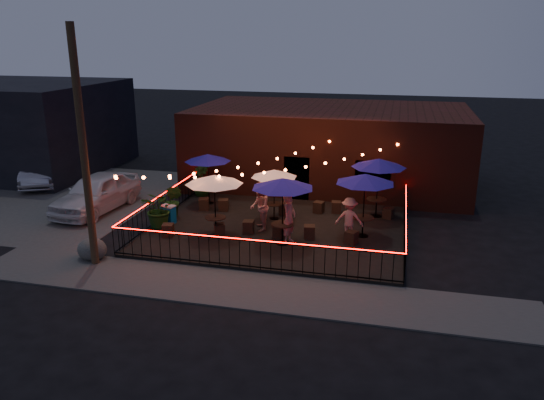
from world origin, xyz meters
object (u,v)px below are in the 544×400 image
(utility_pole, at_px, (84,151))
(cafe_table_0, at_px, (214,180))
(cafe_table_2, at_px, (283,184))
(cafe_table_3, at_px, (274,174))
(cooler, at_px, (168,214))
(cafe_table_4, at_px, (365,179))
(boulder, at_px, (92,249))
(cafe_table_1, at_px, (208,158))
(cafe_table_5, at_px, (379,164))

(utility_pole, xyz_separation_m, cafe_table_0, (3.29, 3.21, -1.63))
(cafe_table_2, bearing_deg, cafe_table_0, 175.19)
(utility_pole, height_order, cafe_table_3, utility_pole)
(cafe_table_0, height_order, cooler, cafe_table_0)
(cafe_table_3, height_order, cafe_table_4, cafe_table_4)
(cafe_table_2, xyz_separation_m, boulder, (-6.29, -2.65, -2.09))
(cafe_table_1, bearing_deg, cafe_table_4, -19.69)
(cafe_table_5, xyz_separation_m, boulder, (-9.51, -6.65, -2.09))
(utility_pole, xyz_separation_m, cafe_table_1, (1.60, 7.07, -1.73))
(cafe_table_3, xyz_separation_m, boulder, (-5.33, -5.33, -1.72))
(cafe_table_1, distance_m, cafe_table_4, 7.67)
(cafe_table_0, xyz_separation_m, cooler, (-2.39, 0.90, -1.84))
(cafe_table_5, bearing_deg, utility_pole, -142.78)
(utility_pole, height_order, cafe_table_4, utility_pole)
(cooler, bearing_deg, cafe_table_4, 17.04)
(cafe_table_0, xyz_separation_m, cafe_table_2, (2.69, -0.23, 0.10))
(utility_pole, distance_m, cafe_table_4, 10.02)
(cafe_table_4, bearing_deg, cafe_table_2, -152.11)
(cafe_table_4, height_order, cafe_table_5, cafe_table_5)
(cafe_table_1, relative_size, cafe_table_2, 0.98)
(utility_pole, distance_m, cafe_table_2, 6.86)
(utility_pole, relative_size, cafe_table_1, 2.96)
(utility_pole, distance_m, boulder, 3.65)
(utility_pole, height_order, cafe_table_5, utility_pole)
(cooler, distance_m, boulder, 3.97)
(cafe_table_5, bearing_deg, cafe_table_3, -162.53)
(cafe_table_1, distance_m, cafe_table_2, 5.99)
(cafe_table_3, distance_m, cafe_table_5, 4.40)
(cafe_table_4, bearing_deg, cafe_table_5, 81.28)
(cafe_table_2, bearing_deg, cooler, 167.50)
(utility_pole, height_order, cafe_table_1, utility_pole)
(utility_pole, height_order, cafe_table_2, utility_pole)
(cafe_table_4, height_order, cooler, cafe_table_4)
(cafe_table_2, distance_m, boulder, 7.13)
(cafe_table_3, bearing_deg, cafe_table_0, -125.23)
(boulder, bearing_deg, cafe_table_3, 45.02)
(cafe_table_3, distance_m, cafe_table_4, 3.99)
(cafe_table_1, height_order, cafe_table_4, cafe_table_4)
(cafe_table_0, distance_m, cafe_table_2, 2.70)
(cafe_table_0, bearing_deg, cooler, 159.35)
(cafe_table_4, relative_size, boulder, 3.00)
(cafe_table_4, bearing_deg, boulder, -155.54)
(cafe_table_0, relative_size, cooler, 3.76)
(cafe_table_3, height_order, cooler, cafe_table_3)
(cafe_table_1, bearing_deg, cafe_table_3, -22.26)
(utility_pole, relative_size, cafe_table_5, 3.15)
(cafe_table_4, xyz_separation_m, cooler, (-7.92, -0.38, -1.89))
(cafe_table_1, xyz_separation_m, cafe_table_3, (3.42, -1.40, -0.16))
(utility_pole, distance_m, cafe_table_3, 7.81)
(cafe_table_2, bearing_deg, boulder, -157.16)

